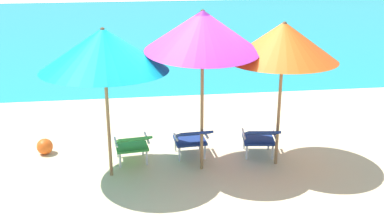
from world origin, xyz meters
name	(u,v)px	position (x,y,z in m)	size (l,w,h in m)	color
ground_plane	(174,91)	(0.00, 4.00, 0.00)	(40.00, 40.00, 0.00)	beige
ocean_band	(155,28)	(0.00, 12.62, 0.00)	(40.00, 18.00, 0.01)	teal
lounge_chair_left	(133,143)	(-1.06, 0.04, 0.40)	(0.64, 0.93, 0.68)	#338E3D
lounge_chair_center	(192,137)	(-0.07, 0.15, 0.40)	(0.59, 0.91, 0.68)	navy
lounge_chair_right	(260,137)	(1.08, 0.03, 0.40)	(0.64, 0.93, 0.68)	navy
beach_umbrella_left	(104,49)	(-1.41, -0.26, 2.03)	(2.40, 2.42, 2.39)	olive
beach_umbrella_center	(203,31)	(0.05, -0.22, 2.27)	(1.95, 1.98, 2.63)	olive
beach_umbrella_right	(283,42)	(1.30, -0.20, 2.06)	(1.97, 1.98, 2.39)	olive
beach_ball	(45,146)	(-2.58, 0.69, 0.14)	(0.28, 0.28, 0.28)	#EA5619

